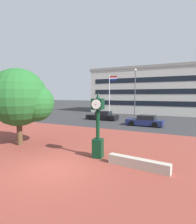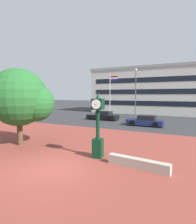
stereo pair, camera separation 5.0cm
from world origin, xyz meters
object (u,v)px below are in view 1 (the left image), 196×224
flagpole_primary (110,92)px  plaza_tree (22,99)px  civic_building (151,91)px  car_street_mid (145,121)px  street_clock (98,128)px  car_street_near (103,116)px  street_lamp_post (135,89)px

flagpole_primary → plaza_tree: bearing=-84.5°
flagpole_primary → civic_building: (4.75, 10.21, 0.38)m
flagpole_primary → car_street_mid: bearing=-44.0°
street_clock → plaza_tree: bearing=171.3°
street_clock → car_street_near: 16.98m
civic_building → street_lamp_post: (-0.15, -10.86, 0.12)m
civic_building → street_lamp_post: size_ratio=2.95×
plaza_tree → car_street_near: size_ratio=1.21×
plaza_tree → flagpole_primary: size_ratio=0.78×
car_street_near → flagpole_primary: flagpole_primary is taller
car_street_mid → flagpole_primary: size_ratio=0.60×
street_clock → street_lamp_post: bearing=91.7°
flagpole_primary → car_street_near: bearing=-78.6°
plaza_tree → car_street_near: (-0.95, 15.35, -2.84)m
plaza_tree → flagpole_primary: bearing=95.5°
flagpole_primary → civic_building: bearing=65.0°
plaza_tree → car_street_near: 15.64m
street_clock → car_street_mid: bearing=82.5°
car_street_near → flagpole_primary: 6.29m
street_lamp_post → flagpole_primary: bearing=172.0°
car_street_near → car_street_mid: (6.91, -2.59, -0.00)m
car_street_near → flagpole_primary: size_ratio=0.64×
flagpole_primary → street_clock: bearing=-68.2°
flagpole_primary → street_lamp_post: (4.60, -0.65, 0.50)m
plaza_tree → street_lamp_post: 19.97m
car_street_near → street_clock: bearing=-156.0°
plaza_tree → car_street_mid: bearing=65.0°
street_clock → car_street_near: (-7.16, 15.35, -1.18)m
plaza_tree → civic_building: civic_building is taller
plaza_tree → street_lamp_post: size_ratio=0.72×
car_street_mid → civic_building: 18.57m
plaza_tree → street_clock: bearing=-0.1°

